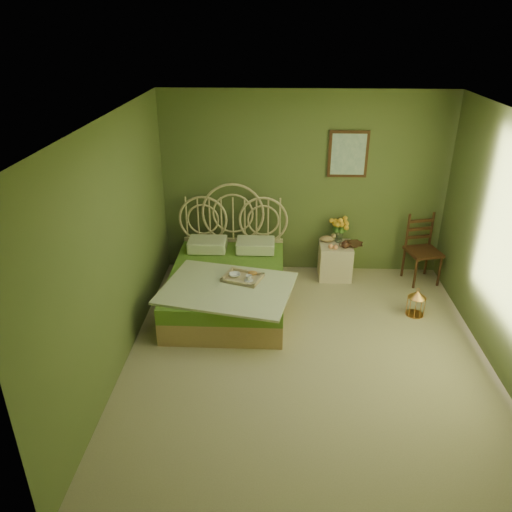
{
  "coord_description": "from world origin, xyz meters",
  "views": [
    {
      "loc": [
        -0.36,
        -4.54,
        3.42
      ],
      "look_at": [
        -0.61,
        1.0,
        0.77
      ],
      "focal_mm": 35.0,
      "sensor_mm": 36.0,
      "label": 1
    }
  ],
  "objects_px": {
    "bed": "(228,283)",
    "nightstand": "(336,255)",
    "chair": "(423,244)",
    "birdcage": "(416,303)"
  },
  "relations": [
    {
      "from": "nightstand",
      "to": "birdcage",
      "type": "relative_size",
      "value": 2.75
    },
    {
      "from": "nightstand",
      "to": "chair",
      "type": "bearing_deg",
      "value": -0.75
    },
    {
      "from": "chair",
      "to": "birdcage",
      "type": "relative_size",
      "value": 2.84
    },
    {
      "from": "bed",
      "to": "birdcage",
      "type": "height_order",
      "value": "bed"
    },
    {
      "from": "chair",
      "to": "birdcage",
      "type": "distance_m",
      "value": 1.11
    },
    {
      "from": "bed",
      "to": "nightstand",
      "type": "xyz_separation_m",
      "value": [
        1.48,
        0.83,
        0.05
      ]
    },
    {
      "from": "bed",
      "to": "nightstand",
      "type": "relative_size",
      "value": 2.32
    },
    {
      "from": "chair",
      "to": "birdcage",
      "type": "xyz_separation_m",
      "value": [
        -0.29,
        -1.0,
        -0.37
      ]
    },
    {
      "from": "bed",
      "to": "birdcage",
      "type": "bearing_deg",
      "value": -4.47
    },
    {
      "from": "bed",
      "to": "chair",
      "type": "relative_size",
      "value": 2.25
    }
  ]
}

